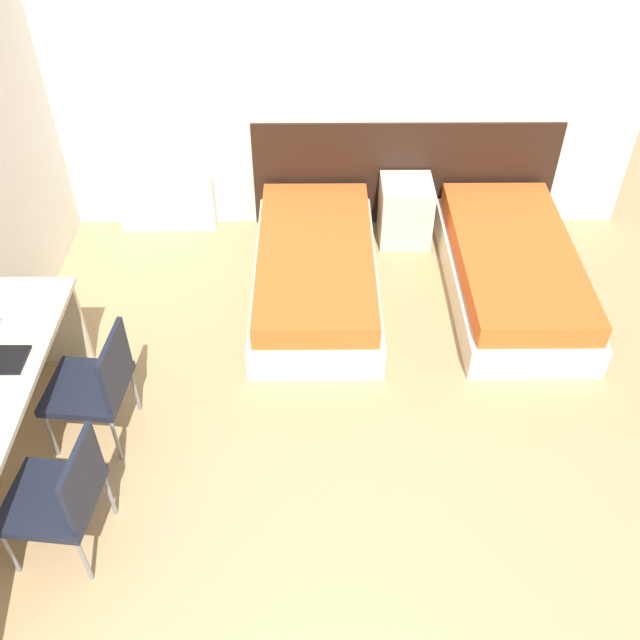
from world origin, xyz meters
name	(u,v)px	position (x,y,z in m)	size (l,w,h in m)	color
wall_back	(318,73)	(0.00, 4.35, 1.35)	(5.26, 0.05, 2.70)	silver
headboard_panel	(404,175)	(0.73, 4.31, 0.47)	(2.57, 0.03, 0.95)	black
bed_near_window	(315,271)	(-0.03, 3.32, 0.21)	(0.95, 1.92, 0.44)	beige
bed_near_door	(512,270)	(1.50, 3.32, 0.21)	(0.95, 1.92, 0.44)	beige
nightstand	(405,211)	(0.73, 4.06, 0.27)	(0.43, 0.43, 0.54)	beige
radiator	(166,203)	(-1.32, 4.23, 0.26)	(0.83, 0.12, 0.52)	silver
chair_near_laptop	(95,383)	(-1.36, 1.92, 0.46)	(0.51, 0.51, 0.82)	black
chair_near_notebook	(61,495)	(-1.36, 1.12, 0.46)	(0.52, 0.52, 0.82)	black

